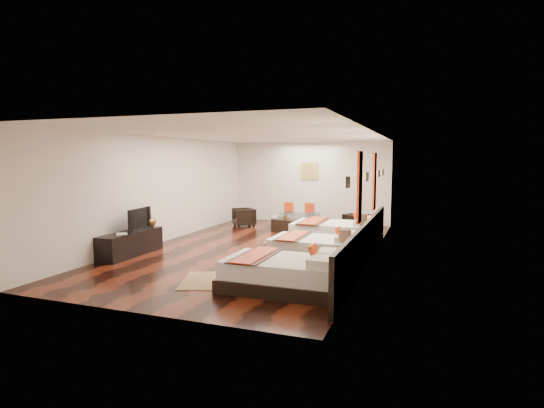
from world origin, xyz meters
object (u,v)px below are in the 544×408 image
at_px(nightstand_a, 344,259).
at_px(table_plant, 285,215).
at_px(book, 116,234).
at_px(bed_near, 287,273).
at_px(coffee_table, 289,226).
at_px(bed_mid, 318,249).
at_px(tv, 136,219).
at_px(bed_far, 337,233).
at_px(tv_console, 131,243).
at_px(nightstand_b, 362,239).
at_px(armchair_right, 357,223).
at_px(figurine, 149,220).
at_px(sofa, 299,220).
at_px(armchair_left, 244,217).

xyz_separation_m(nightstand_a, table_plant, (-2.58, 4.20, 0.22)).
bearing_deg(book, bed_near, -10.24).
xyz_separation_m(bed_near, coffee_table, (-1.71, 5.39, -0.08)).
height_order(bed_mid, tv, tv).
xyz_separation_m(bed_far, tv_console, (-4.20, -2.91, -0.02)).
bearing_deg(nightstand_b, table_plant, 142.12).
relative_size(armchair_right, coffee_table, 0.66).
bearing_deg(bed_far, armchair_right, 82.50).
bearing_deg(bed_mid, figurine, -176.93).
relative_size(tv, sofa, 0.53).
distance_m(bed_mid, armchair_left, 5.19).
bearing_deg(coffee_table, tv, -121.41).
relative_size(book, table_plant, 1.21).
bearing_deg(nightstand_b, sofa, 128.90).
xyz_separation_m(nightstand_b, tv, (-4.89, -2.00, 0.49)).
bearing_deg(tv_console, bed_near, -16.37).
relative_size(bed_near, sofa, 1.21).
relative_size(nightstand_b, table_plant, 3.62).
xyz_separation_m(book, sofa, (2.49, 5.68, -0.31)).
bearing_deg(armchair_right, book, 174.45).
xyz_separation_m(book, armchair_left, (0.72, 5.26, -0.26)).
bearing_deg(tv, book, 169.11).
distance_m(armchair_right, coffee_table, 2.03).
relative_size(tv_console, coffee_table, 1.80).
height_order(nightstand_a, sofa, nightstand_a).
height_order(figurine, coffee_table, figurine).
relative_size(bed_near, figurine, 5.82).
bearing_deg(table_plant, bed_mid, -60.51).
relative_size(bed_mid, coffee_table, 2.04).
distance_m(bed_mid, sofa, 4.60).
bearing_deg(armchair_right, tv, 171.05).
height_order(bed_near, sofa, bed_near).
distance_m(nightstand_a, table_plant, 4.94).
relative_size(tv, table_plant, 3.64).
bearing_deg(bed_mid, coffee_table, 117.86).
xyz_separation_m(sofa, armchair_right, (1.95, -0.49, 0.05)).
height_order(bed_near, armchair_left, bed_near).
height_order(tv_console, tv, tv).
height_order(bed_near, bed_far, bed_far).
bearing_deg(nightstand_a, table_plant, 121.62).
relative_size(nightstand_a, table_plant, 3.50).
bearing_deg(book, tv, 85.50).
relative_size(nightstand_b, armchair_right, 1.39).
bearing_deg(nightstand_b, bed_mid, -121.26).
xyz_separation_m(bed_far, nightstand_b, (0.75, -0.74, 0.02)).
distance_m(bed_far, nightstand_a, 3.02).
xyz_separation_m(figurine, coffee_table, (2.49, 3.45, -0.53)).
relative_size(tv, armchair_left, 1.38).
bearing_deg(coffee_table, book, -118.26).
distance_m(nightstand_b, armchair_right, 2.60).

